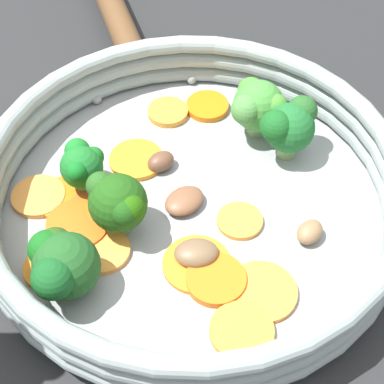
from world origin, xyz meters
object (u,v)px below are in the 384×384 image
object	(u,v)px
broccoli_floret_1	(257,106)
carrot_slice_3	(168,112)
carrot_slice_0	(38,196)
carrot_slice_9	(216,280)
carrot_slice_10	(262,292)
carrot_slice_8	(65,199)
carrot_slice_13	(91,208)
mushroom_piece_0	(195,253)
carrot_slice_2	(136,160)
broccoli_floret_4	(82,165)
carrot_slice_12	(103,250)
carrot_slice_5	(240,221)
carrot_slice_6	(78,225)
carrot_slice_11	(51,268)
broccoli_floret_0	(289,126)
carrot_slice_4	(242,331)
mushroom_piece_1	(184,200)
broccoli_floret_2	(61,264)
skillet	(192,210)
broccoli_floret_3	(118,203)
carrot_slice_7	(207,106)
mushroom_piece_3	(310,232)
carrot_slice_1	(204,264)
mushroom_piece_2	(161,162)

from	to	relation	value
broccoli_floret_1	carrot_slice_3	bearing A→B (deg)	-20.26
carrot_slice_0	carrot_slice_9	distance (m)	0.15
carrot_slice_0	carrot_slice_10	xyz separation A→B (m)	(-0.15, 0.09, -0.00)
carrot_slice_8	carrot_slice_13	world-z (taller)	same
mushroom_piece_0	carrot_slice_2	bearing A→B (deg)	-67.41
carrot_slice_13	broccoli_floret_4	size ratio (longest dim) A/B	0.81
carrot_slice_12	carrot_slice_5	bearing A→B (deg)	-168.45
carrot_slice_6	carrot_slice_12	bearing A→B (deg)	128.60
carrot_slice_3	carrot_slice_11	distance (m)	0.17
carrot_slice_0	carrot_slice_5	xyz separation A→B (m)	(-0.15, 0.03, -0.00)
carrot_slice_5	broccoli_floret_1	size ratio (longest dim) A/B	0.68
carrot_slice_5	broccoli_floret_0	size ratio (longest dim) A/B	0.68
carrot_slice_4	broccoli_floret_1	world-z (taller)	broccoli_floret_1
mushroom_piece_1	broccoli_floret_2	bearing A→B (deg)	38.39
carrot_slice_2	carrot_slice_8	world-z (taller)	same
mushroom_piece_0	carrot_slice_6	bearing A→B (deg)	-21.70
carrot_slice_0	carrot_slice_3	bearing A→B (deg)	-139.25
skillet	broccoli_floret_0	size ratio (longest dim) A/B	5.93
carrot_slice_3	carrot_slice_4	size ratio (longest dim) A/B	0.82
carrot_slice_0	broccoli_floret_3	world-z (taller)	broccoli_floret_3
broccoli_floret_1	mushroom_piece_1	xyz separation A→B (m)	(0.06, 0.07, -0.02)
skillet	broccoli_floret_4	xyz separation A→B (m)	(0.08, -0.02, 0.03)
carrot_slice_0	carrot_slice_6	world-z (taller)	carrot_slice_6
carrot_slice_7	mushroom_piece_3	world-z (taller)	mushroom_piece_3
carrot_slice_6	broccoli_floret_4	distance (m)	0.04
carrot_slice_5	carrot_slice_10	world-z (taller)	same
skillet	carrot_slice_6	world-z (taller)	carrot_slice_6
carrot_slice_9	carrot_slice_11	distance (m)	0.11
carrot_slice_8	carrot_slice_9	xyz separation A→B (m)	(-0.10, 0.08, 0.00)
carrot_slice_11	mushroom_piece_3	distance (m)	0.18
broccoli_floret_2	mushroom_piece_3	distance (m)	0.17
carrot_slice_1	carrot_slice_10	bearing A→B (deg)	146.10
carrot_slice_1	carrot_slice_3	world-z (taller)	carrot_slice_3
broccoli_floret_0	mushroom_piece_0	xyz separation A→B (m)	(0.08, 0.09, -0.02)
broccoli_floret_1	broccoli_floret_2	xyz separation A→B (m)	(0.14, 0.14, -0.00)
carrot_slice_9	mushroom_piece_3	world-z (taller)	mushroom_piece_3
mushroom_piece_0	carrot_slice_11	bearing A→B (deg)	1.84
carrot_slice_6	broccoli_floret_0	size ratio (longest dim) A/B	0.93
carrot_slice_6	carrot_slice_11	distance (m)	0.04
mushroom_piece_2	mushroom_piece_3	size ratio (longest dim) A/B	1.00
skillet	broccoli_floret_4	size ratio (longest dim) A/B	7.11
carrot_slice_3	carrot_slice_13	size ratio (longest dim) A/B	1.03
carrot_slice_5	carrot_slice_6	size ratio (longest dim) A/B	0.74
carrot_slice_10	mushroom_piece_2	bearing A→B (deg)	-61.76
carrot_slice_10	broccoli_floret_3	distance (m)	0.11
carrot_slice_3	mushroom_piece_1	size ratio (longest dim) A/B	1.07
carrot_slice_7	carrot_slice_4	bearing A→B (deg)	91.40
skillet	carrot_slice_10	distance (m)	0.09
carrot_slice_9	skillet	bearing A→B (deg)	-80.06
carrot_slice_7	broccoli_floret_4	bearing A→B (deg)	40.20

